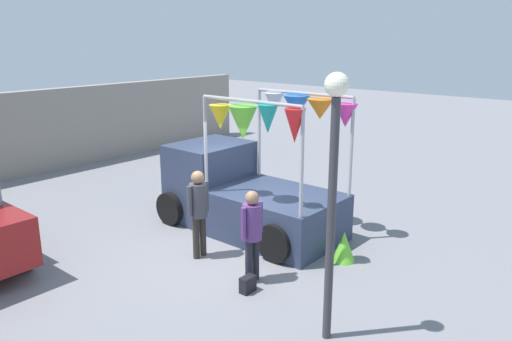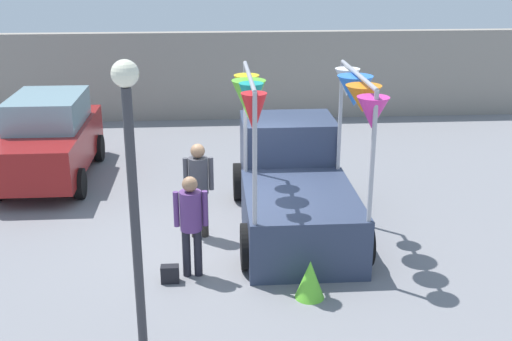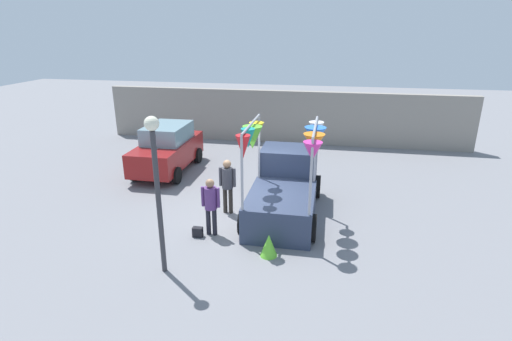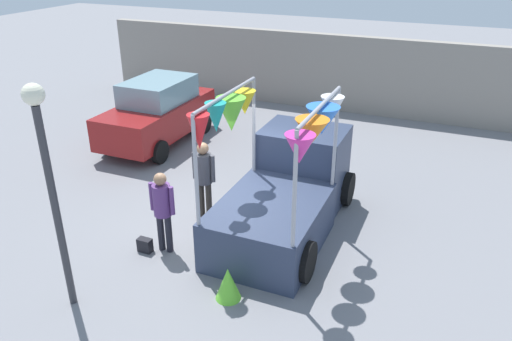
# 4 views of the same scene
# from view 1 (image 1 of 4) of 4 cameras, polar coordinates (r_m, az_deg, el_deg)

# --- Properties ---
(ground_plane) EXTENTS (60.00, 60.00, 0.00)m
(ground_plane) POSITION_cam_1_polar(r_m,az_deg,el_deg) (10.31, -2.85, -8.93)
(ground_plane) COLOR slate
(vendor_truck) EXTENTS (2.41, 4.03, 3.06)m
(vendor_truck) POSITION_cam_1_polar(r_m,az_deg,el_deg) (11.14, -1.57, -2.01)
(vendor_truck) COLOR #2D3851
(vendor_truck) RESTS_ON ground
(person_customer) EXTENTS (0.53, 0.34, 1.67)m
(person_customer) POSITION_cam_1_polar(r_m,az_deg,el_deg) (8.64, -0.44, -6.55)
(person_customer) COLOR black
(person_customer) RESTS_ON ground
(person_vendor) EXTENTS (0.53, 0.34, 1.74)m
(person_vendor) POSITION_cam_1_polar(r_m,az_deg,el_deg) (9.64, -6.60, -3.99)
(person_vendor) COLOR #2D2823
(person_vendor) RESTS_ON ground
(handbag) EXTENTS (0.28, 0.16, 0.28)m
(handbag) POSITION_cam_1_polar(r_m,az_deg,el_deg) (8.65, -0.95, -12.87)
(handbag) COLOR black
(handbag) RESTS_ON ground
(street_lamp) EXTENTS (0.32, 0.32, 3.77)m
(street_lamp) POSITION_cam_1_polar(r_m,az_deg,el_deg) (6.63, 8.82, -0.13)
(street_lamp) COLOR #333338
(street_lamp) RESTS_ON ground
(brick_boundary_wall) EXTENTS (18.00, 0.36, 2.60)m
(brick_boundary_wall) POSITION_cam_1_polar(r_m,az_deg,el_deg) (16.88, -25.06, 3.79)
(brick_boundary_wall) COLOR gray
(brick_boundary_wall) RESTS_ON ground
(folded_kite_bundle_lime) EXTENTS (0.62, 0.62, 0.60)m
(folded_kite_bundle_lime) POSITION_cam_1_polar(r_m,az_deg,el_deg) (9.81, 10.02, -8.55)
(folded_kite_bundle_lime) COLOR #66CC33
(folded_kite_bundle_lime) RESTS_ON ground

